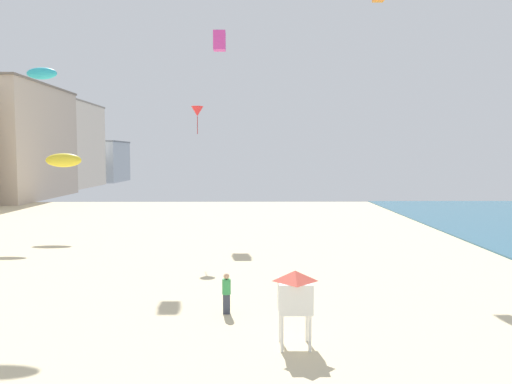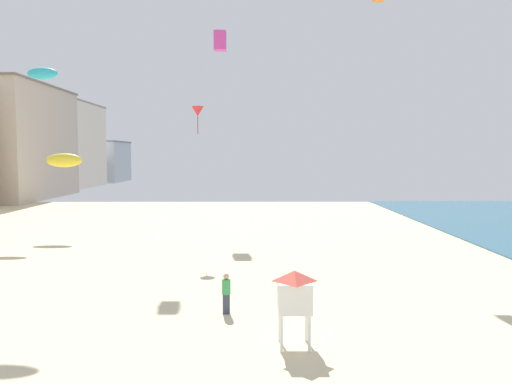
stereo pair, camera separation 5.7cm
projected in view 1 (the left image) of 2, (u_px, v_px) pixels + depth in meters
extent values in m
cube|color=silver|center=(62.00, 146.00, 94.62)|extent=(10.51, 20.66, 15.95)
cube|color=gray|center=(61.00, 103.00, 94.00)|extent=(10.72, 21.08, 0.30)
cube|color=#ADB7C1|center=(96.00, 162.00, 115.46)|extent=(12.14, 14.92, 9.11)
cube|color=slate|center=(96.00, 142.00, 115.10)|extent=(12.38, 15.22, 0.30)
cube|color=#383D4C|center=(227.00, 304.00, 19.72)|extent=(0.28, 0.18, 0.80)
cylinder|color=#389951|center=(226.00, 287.00, 19.67)|extent=(0.34, 0.34, 0.60)
sphere|color=tan|center=(226.00, 276.00, 19.64)|extent=(0.24, 0.24, 0.24)
cylinder|color=white|center=(282.00, 334.00, 15.89)|extent=(0.10, 0.10, 1.20)
cylinder|color=white|center=(310.00, 334.00, 15.90)|extent=(0.10, 0.10, 1.20)
cylinder|color=white|center=(280.00, 324.00, 16.79)|extent=(0.10, 0.10, 1.20)
cylinder|color=white|center=(307.00, 324.00, 16.80)|extent=(0.10, 0.10, 1.20)
cube|color=white|center=(295.00, 296.00, 16.26)|extent=(1.10, 1.10, 1.00)
pyramid|color=#D14C3D|center=(295.00, 276.00, 16.21)|extent=(1.10, 1.10, 0.35)
cone|color=red|center=(197.00, 111.00, 32.18)|extent=(0.79, 0.79, 0.65)
cylinder|color=maroon|center=(197.00, 125.00, 32.25)|extent=(0.04, 0.04, 1.15)
ellipsoid|color=#2DB7CC|center=(42.00, 73.00, 39.31)|extent=(2.42, 0.67, 0.94)
cube|color=#DB3D9E|center=(219.00, 41.00, 41.94)|extent=(1.02, 1.02, 1.60)
ellipsoid|color=yellow|center=(63.00, 160.00, 38.20)|extent=(2.76, 0.77, 1.07)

